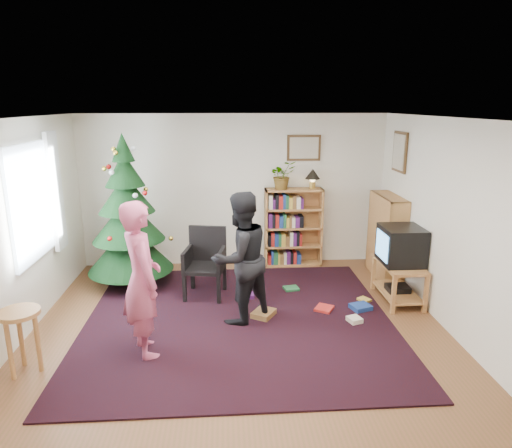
{
  "coord_description": "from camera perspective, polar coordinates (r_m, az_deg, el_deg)",
  "views": [
    {
      "loc": [
        -0.14,
        -4.94,
        2.66
      ],
      "look_at": [
        0.26,
        0.9,
        1.1
      ],
      "focal_mm": 32.0,
      "sensor_mm": 36.0,
      "label": 1
    }
  ],
  "objects": [
    {
      "name": "floor",
      "position": [
        5.61,
        -2.08,
        -13.39
      ],
      "size": [
        5.0,
        5.0,
        0.0
      ],
      "primitive_type": "plane",
      "color": "brown",
      "rests_on": "ground"
    },
    {
      "name": "ceiling",
      "position": [
        4.94,
        -2.36,
        13.05
      ],
      "size": [
        5.0,
        5.0,
        0.0
      ],
      "primitive_type": "plane",
      "rotation": [
        3.14,
        0.0,
        0.0
      ],
      "color": "white",
      "rests_on": "wall_back"
    },
    {
      "name": "wall_back",
      "position": [
        7.57,
        -2.8,
        4.17
      ],
      "size": [
        5.0,
        0.02,
        2.5
      ],
      "primitive_type": "cube",
      "color": "silver",
      "rests_on": "floor"
    },
    {
      "name": "wall_front",
      "position": [
        2.82,
        -0.56,
        -15.08
      ],
      "size": [
        5.0,
        0.02,
        2.5
      ],
      "primitive_type": "cube",
      "color": "silver",
      "rests_on": "floor"
    },
    {
      "name": "wall_left",
      "position": [
        5.65,
        -28.46,
        -1.38
      ],
      "size": [
        0.02,
        5.0,
        2.5
      ],
      "primitive_type": "cube",
      "color": "silver",
      "rests_on": "floor"
    },
    {
      "name": "wall_right",
      "position": [
        5.77,
        23.43,
        -0.47
      ],
      "size": [
        0.02,
        5.0,
        2.5
      ],
      "primitive_type": "cube",
      "color": "silver",
      "rests_on": "floor"
    },
    {
      "name": "rug",
      "position": [
        5.87,
        -2.18,
        -11.92
      ],
      "size": [
        3.8,
        3.6,
        0.02
      ],
      "primitive_type": "cube",
      "color": "black",
      "rests_on": "floor"
    },
    {
      "name": "window_pane",
      "position": [
        6.12,
        -26.24,
        2.44
      ],
      "size": [
        0.04,
        1.2,
        1.4
      ],
      "primitive_type": "cube",
      "color": "silver",
      "rests_on": "wall_left"
    },
    {
      "name": "curtain",
      "position": [
        6.75,
        -23.75,
        3.75
      ],
      "size": [
        0.06,
        0.35,
        1.6
      ],
      "primitive_type": "cube",
      "color": "silver",
      "rests_on": "wall_left"
    },
    {
      "name": "picture_back",
      "position": [
        7.56,
        6.0,
        9.45
      ],
      "size": [
        0.55,
        0.03,
        0.42
      ],
      "color": "#4C3319",
      "rests_on": "wall_back"
    },
    {
      "name": "picture_right",
      "position": [
        7.22,
        17.55,
        8.59
      ],
      "size": [
        0.03,
        0.5,
        0.6
      ],
      "color": "#4C3319",
      "rests_on": "wall_right"
    },
    {
      "name": "christmas_tree",
      "position": [
        6.92,
        -15.68,
        -0.02
      ],
      "size": [
        1.25,
        1.25,
        2.26
      ],
      "rotation": [
        0.0,
        0.0,
        0.13
      ],
      "color": "#3F2816",
      "rests_on": "rug"
    },
    {
      "name": "bookshelf_back",
      "position": [
        7.63,
        4.68,
        -0.3
      ],
      "size": [
        0.95,
        0.3,
        1.3
      ],
      "color": "#AE773E",
      "rests_on": "floor"
    },
    {
      "name": "bookshelf_right",
      "position": [
        7.34,
        15.99,
        -1.45
      ],
      "size": [
        0.3,
        0.95,
        1.3
      ],
      "rotation": [
        0.0,
        0.0,
        1.57
      ],
      "color": "#AE773E",
      "rests_on": "floor"
    },
    {
      "name": "tv_stand",
      "position": [
        6.61,
        17.38,
        -6.49
      ],
      "size": [
        0.49,
        0.88,
        0.55
      ],
      "color": "#AE773E",
      "rests_on": "floor"
    },
    {
      "name": "crt_tv",
      "position": [
        6.46,
        17.69,
        -2.54
      ],
      "size": [
        0.53,
        0.58,
        0.5
      ],
      "color": "black",
      "rests_on": "tv_stand"
    },
    {
      "name": "armchair",
      "position": [
        6.49,
        -6.41,
        -4.39
      ],
      "size": [
        0.61,
        0.62,
        0.97
      ],
      "rotation": [
        0.0,
        0.0,
        -0.17
      ],
      "color": "black",
      "rests_on": "rug"
    },
    {
      "name": "stool",
      "position": [
        5.2,
        -27.38,
        -11.13
      ],
      "size": [
        0.41,
        0.41,
        0.68
      ],
      "color": "#AE773E",
      "rests_on": "floor"
    },
    {
      "name": "person_standing",
      "position": [
        4.99,
        -14.1,
        -6.77
      ],
      "size": [
        0.63,
        0.74,
        1.71
      ],
      "primitive_type": "imported",
      "rotation": [
        0.0,
        0.0,
        2.0
      ],
      "color": "#B8496C",
      "rests_on": "rug"
    },
    {
      "name": "person_by_chair",
      "position": [
        5.58,
        -1.96,
        -4.31
      ],
      "size": [
        1.02,
        0.98,
        1.65
      ],
      "primitive_type": "imported",
      "rotation": [
        0.0,
        0.0,
        3.77
      ],
      "color": "black",
      "rests_on": "rug"
    },
    {
      "name": "potted_plant",
      "position": [
        7.42,
        3.29,
        6.12
      ],
      "size": [
        0.51,
        0.48,
        0.46
      ],
      "primitive_type": "imported",
      "rotation": [
        0.0,
        0.0,
        0.37
      ],
      "color": "gray",
      "rests_on": "bookshelf_back"
    },
    {
      "name": "table_lamp",
      "position": [
        7.5,
        7.1,
        6.06
      ],
      "size": [
        0.24,
        0.24,
        0.33
      ],
      "color": "#A57F33",
      "rests_on": "bookshelf_back"
    },
    {
      "name": "floor_clutter",
      "position": [
        6.27,
        7.34,
        -9.92
      ],
      "size": [
        1.78,
        1.26,
        0.08
      ],
      "color": "#A51E19",
      "rests_on": "rug"
    }
  ]
}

